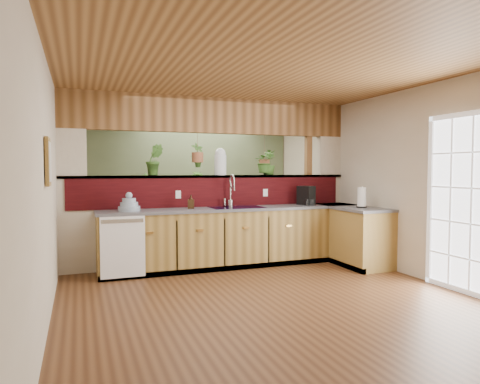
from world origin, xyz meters
name	(u,v)px	position (x,y,z in m)	size (l,w,h in m)	color
ground	(245,283)	(0.00, 0.00, 0.00)	(4.60, 7.00, 0.01)	#4E2D18
ceiling	(245,82)	(0.00, 0.00, 2.60)	(4.60, 7.00, 0.01)	brown
wall_back	(183,178)	(0.00, 3.50, 1.30)	(4.60, 0.02, 2.60)	beige
wall_left	(51,186)	(-2.30, 0.00, 1.30)	(0.02, 7.00, 2.60)	beige
wall_right	(389,182)	(2.30, 0.00, 1.30)	(0.02, 7.00, 2.60)	beige
pass_through_partition	(216,188)	(0.03, 1.35, 1.19)	(4.60, 0.21, 2.60)	beige
pass_through_ledge	(214,176)	(0.00, 1.35, 1.37)	(4.60, 0.21, 0.04)	brown
header_beam	(214,116)	(0.00, 1.35, 2.33)	(4.60, 0.15, 0.55)	brown
sage_backwall	(183,178)	(0.00, 3.48, 1.30)	(4.55, 0.02, 2.55)	#596A48
countertop	(275,236)	(0.84, 0.87, 0.45)	(4.14, 1.52, 0.90)	olive
dishwasher	(123,247)	(-1.48, 0.66, 0.46)	(0.58, 0.03, 0.82)	white
navy_sink	(237,212)	(0.25, 0.98, 0.82)	(0.82, 0.50, 0.18)	black
french_door	(461,205)	(2.27, -1.30, 1.05)	(0.06, 1.02, 2.16)	white
framed_print	(48,162)	(-2.27, -0.80, 1.55)	(0.04, 0.35, 0.45)	olive
faucet	(231,189)	(0.21, 1.13, 1.17)	(0.22, 0.22, 0.51)	#B7B7B2
dish_stack	(129,205)	(-1.36, 0.97, 0.98)	(0.30, 0.30, 0.27)	#889AB0
soap_dispenser	(191,202)	(-0.46, 1.01, 1.00)	(0.09, 0.09, 0.20)	#382514
coffee_maker	(306,196)	(1.47, 0.99, 1.04)	(0.17, 0.28, 0.31)	black
paper_towel	(362,198)	(2.01, 0.26, 1.05)	(0.15, 0.15, 0.33)	black
glass_jar	(220,162)	(0.11, 1.35, 1.60)	(0.19, 0.19, 0.43)	silver
ledge_plant_left	(155,160)	(-0.94, 1.35, 1.63)	(0.26, 0.21, 0.47)	#30591F
ledge_plant_right	(268,163)	(0.95, 1.35, 1.58)	(0.22, 0.22, 0.39)	#30591F
hanging_plant_a	(198,147)	(-0.27, 1.35, 1.83)	(0.24, 0.19, 0.51)	brown
hanging_plant_b	(264,152)	(0.87, 1.35, 1.77)	(0.41, 0.38, 0.55)	brown
shelving_console	(179,218)	(-0.15, 3.25, 0.50)	(1.45, 0.39, 0.97)	black
shelf_plant_a	(147,184)	(-0.78, 3.25, 1.20)	(0.23, 0.16, 0.44)	#30591F
shelf_plant_b	(197,183)	(0.23, 3.25, 1.21)	(0.25, 0.25, 0.46)	#30591F
floor_plant	(264,228)	(1.15, 2.00, 0.40)	(0.72, 0.62, 0.79)	#30591F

